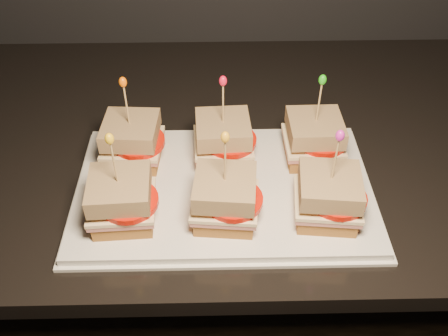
{
  "coord_description": "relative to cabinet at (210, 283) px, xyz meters",
  "views": [
    {
      "loc": [
        -0.67,
        0.93,
        1.48
      ],
      "look_at": [
        -0.66,
        1.49,
        0.96
      ],
      "focal_mm": 40.0,
      "sensor_mm": 36.0,
      "label": 1
    }
  ],
  "objects": [
    {
      "name": "sandwich_5_cheese",
      "position": [
        0.18,
        -0.22,
        0.52
      ],
      "size": [
        0.1,
        0.1,
        0.01
      ],
      "primitive_type": "cube",
      "rotation": [
        0.0,
        0.0,
        -0.1
      ],
      "color": "#FFE3A8",
      "rests_on": "sandwich_5_ham"
    },
    {
      "name": "sandwich_2_ham",
      "position": [
        0.18,
        -0.09,
        0.52
      ],
      "size": [
        0.09,
        0.09,
        0.01
      ],
      "primitive_type": "cube",
      "rotation": [
        0.0,
        0.0,
        0.02
      ],
      "color": "#B46760",
      "rests_on": "sandwich_2_bread_bot"
    },
    {
      "name": "sandwich_2_frill",
      "position": [
        0.18,
        -0.09,
        0.64
      ],
      "size": [
        0.01,
        0.01,
        0.02
      ],
      "primitive_type": "ellipsoid",
      "color": "#23AB15",
      "rests_on": "sandwich_2_pick"
    },
    {
      "name": "sandwich_3_ham",
      "position": [
        -0.12,
        -0.22,
        0.52
      ],
      "size": [
        0.1,
        0.09,
        0.01
      ],
      "primitive_type": "cube",
      "rotation": [
        0.0,
        0.0,
        0.06
      ],
      "color": "#B46760",
      "rests_on": "sandwich_3_bread_bot"
    },
    {
      "name": "sandwich_5_frill",
      "position": [
        0.18,
        -0.22,
        0.64
      ],
      "size": [
        0.01,
        0.01,
        0.02
      ],
      "primitive_type": "ellipsoid",
      "color": "#C822A3",
      "rests_on": "sandwich_5_pick"
    },
    {
      "name": "sandwich_4_pick",
      "position": [
        0.03,
        -0.22,
        0.59
      ],
      "size": [
        0.0,
        0.0,
        0.09
      ],
      "primitive_type": "cylinder",
      "color": "tan",
      "rests_on": "sandwich_4_bread_top"
    },
    {
      "name": "sandwich_1_cheese",
      "position": [
        0.03,
        -0.09,
        0.52
      ],
      "size": [
        0.1,
        0.1,
        0.01
      ],
      "primitive_type": "cube",
      "rotation": [
        0.0,
        0.0,
        0.05
      ],
      "color": "#FFE3A8",
      "rests_on": "sandwich_1_ham"
    },
    {
      "name": "sandwich_1_ham",
      "position": [
        0.03,
        -0.09,
        0.52
      ],
      "size": [
        0.1,
        0.09,
        0.01
      ],
      "primitive_type": "cube",
      "rotation": [
        0.0,
        0.0,
        0.05
      ],
      "color": "#B46760",
      "rests_on": "sandwich_1_bread_bot"
    },
    {
      "name": "sandwich_5_pick",
      "position": [
        0.18,
        -0.22,
        0.59
      ],
      "size": [
        0.0,
        0.0,
        0.09
      ],
      "primitive_type": "cylinder",
      "color": "tan",
      "rests_on": "sandwich_5_bread_top"
    },
    {
      "name": "sandwich_2_pick",
      "position": [
        0.18,
        -0.09,
        0.59
      ],
      "size": [
        0.0,
        0.0,
        0.09
      ],
      "primitive_type": "cylinder",
      "color": "tan",
      "rests_on": "sandwich_2_bread_top"
    },
    {
      "name": "sandwich_1_frill",
      "position": [
        0.03,
        -0.09,
        0.64
      ],
      "size": [
        0.01,
        0.01,
        0.02
      ],
      "primitive_type": "ellipsoid",
      "color": "red",
      "rests_on": "sandwich_1_pick"
    },
    {
      "name": "sandwich_2_tomato",
      "position": [
        0.19,
        -0.1,
        0.53
      ],
      "size": [
        0.08,
        0.08,
        0.01
      ],
      "primitive_type": "cylinder",
      "color": "red",
      "rests_on": "sandwich_2_cheese"
    },
    {
      "name": "granite_slab",
      "position": [
        0.0,
        -0.0,
        0.45
      ],
      "size": [
        2.63,
        0.72,
        0.03
      ],
      "primitive_type": "cube",
      "color": "black",
      "rests_on": "cabinet"
    },
    {
      "name": "sandwich_1_bread_top",
      "position": [
        0.03,
        -0.09,
        0.55
      ],
      "size": [
        0.09,
        0.09,
        0.03
      ],
      "primitive_type": "cube",
      "rotation": [
        0.0,
        0.0,
        0.05
      ],
      "color": "#562A0C",
      "rests_on": "sandwich_1_tomato"
    },
    {
      "name": "sandwich_1_pick",
      "position": [
        0.03,
        -0.09,
        0.59
      ],
      "size": [
        0.0,
        0.0,
        0.09
      ],
      "primitive_type": "cylinder",
      "color": "tan",
      "rests_on": "sandwich_1_bread_top"
    },
    {
      "name": "sandwich_2_cheese",
      "position": [
        0.18,
        -0.09,
        0.52
      ],
      "size": [
        0.1,
        0.09,
        0.01
      ],
      "primitive_type": "cube",
      "rotation": [
        0.0,
        0.0,
        0.02
      ],
      "color": "#FFE3A8",
      "rests_on": "sandwich_2_ham"
    },
    {
      "name": "cabinet",
      "position": [
        0.0,
        0.0,
        0.0
      ],
      "size": [
        2.59,
        0.68,
        0.88
      ],
      "primitive_type": "cube",
      "color": "black",
      "rests_on": "ground"
    },
    {
      "name": "sandwich_4_bread_bot",
      "position": [
        0.03,
        -0.22,
        0.5
      ],
      "size": [
        0.09,
        0.09,
        0.02
      ],
      "primitive_type": "cube",
      "rotation": [
        0.0,
        0.0,
        -0.09
      ],
      "color": "brown",
      "rests_on": "platter"
    },
    {
      "name": "sandwich_5_ham",
      "position": [
        0.18,
        -0.22,
        0.52
      ],
      "size": [
        0.1,
        0.1,
        0.01
      ],
      "primitive_type": "cube",
      "rotation": [
        0.0,
        0.0,
        -0.1
      ],
      "color": "#B46760",
      "rests_on": "sandwich_5_bread_bot"
    },
    {
      "name": "sandwich_0_frill",
      "position": [
        -0.12,
        -0.09,
        0.64
      ],
      "size": [
        0.01,
        0.01,
        0.02
      ],
      "primitive_type": "ellipsoid",
      "color": "#F26104",
      "rests_on": "sandwich_0_pick"
    },
    {
      "name": "sandwich_4_cheese",
      "position": [
        0.03,
        -0.22,
        0.52
      ],
      "size": [
        0.1,
        0.1,
        0.01
      ],
      "primitive_type": "cube",
      "rotation": [
        0.0,
        0.0,
        -0.09
      ],
      "color": "#FFE3A8",
      "rests_on": "sandwich_4_ham"
    },
    {
      "name": "sandwich_3_bread_top",
      "position": [
        -0.12,
        -0.22,
        0.55
      ],
      "size": [
        0.09,
        0.09,
        0.03
      ],
      "primitive_type": "cube",
      "rotation": [
        0.0,
        0.0,
        0.06
      ],
      "color": "#562A0C",
      "rests_on": "sandwich_3_tomato"
    },
    {
      "name": "sandwich_4_tomato",
      "position": [
        0.04,
        -0.23,
        0.53
      ],
      "size": [
        0.08,
        0.08,
        0.01
      ],
      "primitive_type": "cylinder",
      "color": "red",
      "rests_on": "sandwich_4_cheese"
    },
    {
      "name": "sandwich_3_pick",
      "position": [
        -0.12,
        -0.22,
        0.59
      ],
      "size": [
        0.0,
        0.0,
        0.09
      ],
      "primitive_type": "cylinder",
      "color": "tan",
      "rests_on": "sandwich_3_bread_top"
    },
    {
      "name": "sandwich_5_tomato",
      "position": [
        0.19,
        -0.23,
        0.53
      ],
      "size": [
        0.08,
        0.08,
        0.01
      ],
      "primitive_type": "cylinder",
      "color": "red",
      "rests_on": "sandwich_5_cheese"
    },
    {
      "name": "sandwich_2_bread_top",
      "position": [
        0.18,
        -0.09,
        0.55
      ],
      "size": [
        0.09,
        0.09,
        0.03
      ],
      "primitive_type": "cube",
      "rotation": [
        0.0,
        0.0,
        0.02
      ],
      "color": "#562A0C",
      "rests_on": "sandwich_2_tomato"
    },
    {
      "name": "sandwich_4_ham",
      "position": [
        0.03,
        -0.22,
        0.52
      ],
      "size": [
        0.1,
        0.1,
        0.01
      ],
      "primitive_type": "cube",
      "rotation": [
        0.0,
        0.0,
        -0.09
      ],
      "color": "#B46760",
      "rests_on": "sandwich_4_bread_bot"
    },
    {
      "name": "sandwich_4_bread_top",
      "position": [
        0.03,
        -0.22,
        0.55
      ],
      "size": [
        0.09,
        0.09,
        0.03
      ],
      "primitive_type": "cube",
      "rotation": [
        0.0,
        0.0,
        -0.09
      ],
      "color": "#562A0C",
      "rests_on": "sandwich_4_tomato"
    },
    {
      "name": "sandwich_3_bread_bot",
      "position": [
        -0.12,
        -0.22,
        0.5
      ],
      "size": [
        0.09,
        0.09,
        0.02
      ],
      "primitive_type": "cube",
      "rotation": [
        0.0,
        0.0,
        0.06
      ],
      "color": "brown",
      "rests_on": "platter"
    },
    {
      "name": "sandwich_0_bread_bot",
      "position": [
        -0.12,
        -0.09,
        0.5
      ],
      "size": [
        0.09,
        0.09,
        0.02
      ],
      "primitive_type": "cube",
      "rotation": [
        0.0,
        0.0,
        -0.06
      ],
      "color": "brown",
      "rests_on": "platter"
    },
    {
      "name": "sandwich_1_bread_bot",
      "position": [
        0.03,
        -0.09,
        0.5
      ],
      "size": [
        0.09,
        0.09,
        0.02
      ],
      "primitive_type": "cube",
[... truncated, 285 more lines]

